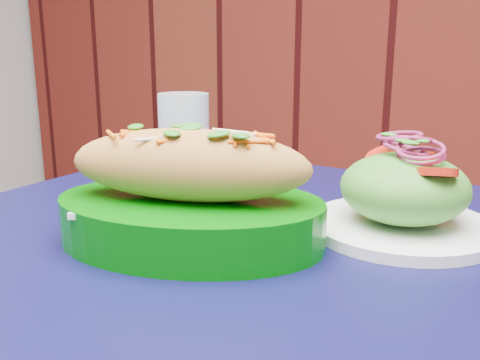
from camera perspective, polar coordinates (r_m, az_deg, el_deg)
The scene contains 4 objects.
cafe_table at distance 0.57m, azimuth 0.15°, elevation -16.18°, with size 0.82×0.82×0.75m.
banh_mi_basket at distance 0.54m, azimuth -5.42°, elevation -1.77°, with size 0.32×0.25×0.13m.
salad_plate at distance 0.60m, azimuth 17.07°, elevation -1.59°, with size 0.20×0.20×0.11m.
water_glass at distance 0.83m, azimuth -5.99°, elevation 4.82°, with size 0.08×0.08×0.13m, color silver.
Camera 1 is at (0.18, 0.82, 0.95)m, focal length 40.00 mm.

